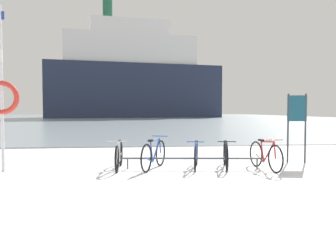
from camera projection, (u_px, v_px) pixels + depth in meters
name	position (u px, v px, depth m)	size (l,w,h in m)	color
ground	(142.00, 119.00, 58.36)	(80.00, 132.00, 0.08)	white
bike_rack	(192.00, 159.00, 9.08)	(3.74, 0.46, 0.31)	#4C5156
bicycle_0	(119.00, 156.00, 9.07)	(0.46, 1.73, 0.79)	black
bicycle_1	(154.00, 155.00, 9.07)	(0.78, 1.65, 0.84)	black
bicycle_2	(196.00, 155.00, 9.19)	(0.55, 1.70, 0.76)	black
bicycle_3	(226.00, 155.00, 9.21)	(0.52, 1.66, 0.76)	black
bicycle_4	(265.00, 155.00, 8.96)	(0.46, 1.69, 0.82)	black
info_sign	(297.00, 116.00, 10.10)	(0.55, 0.14, 2.02)	#33383D
rescue_post	(2.00, 94.00, 8.61)	(0.84, 0.13, 4.11)	silver
ferry_ship	(132.00, 78.00, 72.30)	(36.47, 16.53, 24.40)	#232D47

